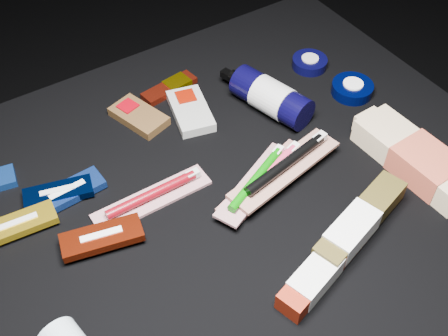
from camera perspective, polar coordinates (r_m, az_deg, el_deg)
ground at (r=1.25m, az=-0.34°, el=-13.55°), size 3.00×3.00×0.00m
cloth_table at (r=1.08m, az=-0.39°, el=-8.49°), size 0.98×0.78×0.40m
luna_bar_1 at (r=0.93m, az=-15.57°, el=-2.41°), size 0.12×0.05×0.02m
luna_bar_2 at (r=0.93m, az=-16.48°, el=-2.42°), size 0.11×0.07×0.01m
luna_bar_3 at (r=0.91m, az=-20.06°, el=-5.36°), size 0.11×0.05×0.01m
luna_bar_4 at (r=0.85m, az=-12.29°, el=-6.89°), size 0.13×0.07×0.02m
clif_bar_0 at (r=1.04m, az=-8.81°, el=5.32°), size 0.09×0.12×0.02m
clif_bar_1 at (r=1.04m, az=-3.49°, el=5.99°), size 0.09×0.13×0.02m
power_bar at (r=1.09m, az=-5.31°, el=8.24°), size 0.12×0.05×0.01m
lotion_bottle at (r=1.03m, az=4.80°, el=7.19°), size 0.10×0.20×0.06m
cream_tin_upper at (r=1.15m, az=8.69°, el=10.54°), size 0.07×0.07×0.02m
cream_tin_lower at (r=1.10m, az=12.90°, el=7.88°), size 0.08×0.08×0.02m
bodywash_bottle at (r=0.98m, az=18.96°, el=0.86°), size 0.09×0.23×0.05m
toothbrush_pack_0 at (r=0.90m, az=-7.19°, el=-2.85°), size 0.20×0.05×0.02m
toothbrush_pack_1 at (r=0.91m, az=4.34°, el=-0.90°), size 0.20×0.10×0.02m
toothbrush_pack_2 at (r=0.90m, az=3.33°, el=-1.24°), size 0.19×0.12×0.02m
toothbrush_pack_3 at (r=0.91m, az=6.35°, el=0.22°), size 0.22×0.09×0.02m
toothpaste_carton_red at (r=0.82m, az=9.84°, el=-10.21°), size 0.18×0.09×0.04m
toothpaste_carton_green at (r=0.86m, az=13.38°, el=-5.64°), size 0.20×0.10×0.04m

